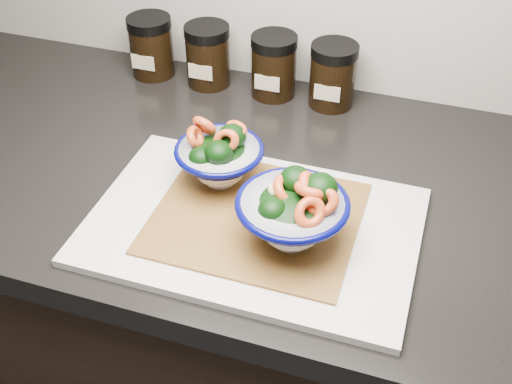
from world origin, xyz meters
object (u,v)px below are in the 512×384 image
(cutting_board, at_px, (253,226))
(spice_jar_c, at_px, (274,66))
(spice_jar_a, at_px, (151,46))
(spice_jar_d, at_px, (333,75))
(bowl_right, at_px, (293,213))
(spice_jar_b, at_px, (208,55))
(bowl_left, at_px, (219,158))

(cutting_board, relative_size, spice_jar_c, 3.98)
(spice_jar_a, distance_m, spice_jar_d, 0.35)
(cutting_board, relative_size, bowl_right, 3.03)
(bowl_right, bearing_deg, cutting_board, 162.75)
(spice_jar_a, relative_size, spice_jar_d, 1.00)
(spice_jar_c, bearing_deg, cutting_board, -77.35)
(cutting_board, distance_m, bowl_right, 0.09)
(spice_jar_c, height_order, spice_jar_d, same)
(cutting_board, distance_m, spice_jar_b, 0.41)
(spice_jar_a, bearing_deg, spice_jar_b, 0.00)
(spice_jar_b, bearing_deg, spice_jar_c, 0.00)
(spice_jar_c, bearing_deg, spice_jar_b, 180.00)
(bowl_left, height_order, bowl_right, bowl_right)
(bowl_right, height_order, spice_jar_c, bowl_right)
(cutting_board, bearing_deg, spice_jar_b, 119.95)
(cutting_board, bearing_deg, spice_jar_d, 85.64)
(cutting_board, height_order, bowl_right, bowl_right)
(bowl_right, distance_m, spice_jar_d, 0.38)
(spice_jar_a, xyz_separation_m, spice_jar_d, (0.35, 0.00, 0.00))
(spice_jar_b, height_order, spice_jar_c, same)
(spice_jar_c, bearing_deg, spice_jar_d, 0.00)
(cutting_board, xyz_separation_m, spice_jar_b, (-0.21, 0.36, 0.05))
(bowl_left, xyz_separation_m, spice_jar_a, (-0.24, 0.29, -0.00))
(bowl_left, xyz_separation_m, spice_jar_c, (-0.01, 0.29, -0.00))
(cutting_board, distance_m, spice_jar_c, 0.37)
(spice_jar_a, relative_size, spice_jar_b, 1.00)
(spice_jar_b, relative_size, spice_jar_c, 1.00)
(spice_jar_b, bearing_deg, bowl_right, -54.63)
(bowl_left, xyz_separation_m, bowl_right, (0.14, -0.09, 0.01))
(spice_jar_a, xyz_separation_m, spice_jar_b, (0.11, 0.00, 0.00))
(spice_jar_b, xyz_separation_m, spice_jar_d, (0.23, 0.00, 0.00))
(spice_jar_b, xyz_separation_m, spice_jar_c, (0.13, 0.00, 0.00))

